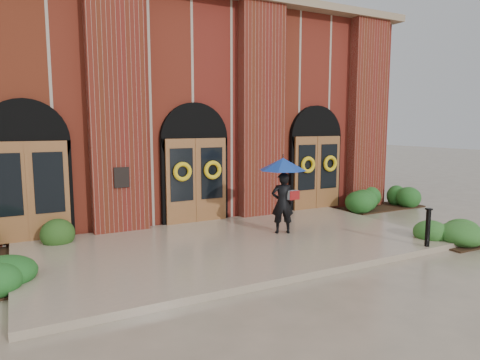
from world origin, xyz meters
TOP-DOWN VIEW (x-y plane):
  - ground at (0.00, 0.00)m, footprint 90.00×90.00m
  - landing at (0.00, 0.15)m, footprint 10.00×5.30m
  - church_building at (0.00, 8.78)m, footprint 16.20×12.53m
  - man_with_umbrella at (1.51, 0.36)m, footprint 1.65×1.65m
  - metal_post at (3.87, -2.35)m, footprint 0.15×0.15m
  - hedge_wall_right at (7.14, 2.20)m, footprint 2.84×1.14m
  - hedge_front_right at (5.38, -2.00)m, footprint 1.60×1.37m

SIDE VIEW (x-z plane):
  - ground at x=0.00m, z-range 0.00..0.00m
  - landing at x=0.00m, z-range 0.00..0.15m
  - hedge_front_right at x=5.38m, z-range 0.00..0.57m
  - hedge_wall_right at x=7.14m, z-range 0.00..0.73m
  - metal_post at x=3.87m, z-range 0.17..1.10m
  - man_with_umbrella at x=1.51m, z-range 0.55..2.59m
  - church_building at x=0.00m, z-range 0.00..7.00m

